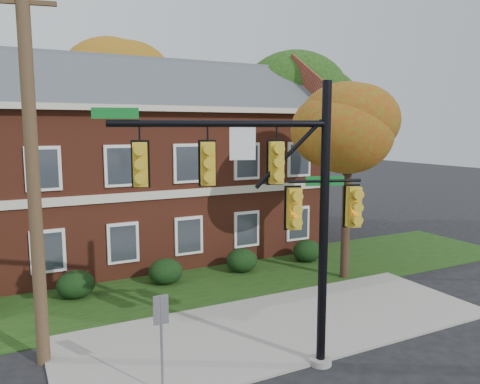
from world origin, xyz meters
name	(u,v)px	position (x,y,z in m)	size (l,w,h in m)	color
ground	(300,339)	(0.00, 0.00, 0.00)	(120.00, 120.00, 0.00)	black
sidewalk	(282,326)	(0.00, 1.00, 0.04)	(14.00, 5.00, 0.08)	gray
grass_strip	(218,281)	(0.00, 6.00, 0.02)	(30.00, 6.00, 0.04)	#193811
apartment_building	(130,155)	(-2.00, 11.95, 4.99)	(18.80, 8.80, 9.74)	maroon
hedge_left	(76,285)	(-5.50, 6.70, 0.53)	(1.40, 1.26, 1.05)	black
hedge_center	(166,271)	(-2.00, 6.70, 0.53)	(1.40, 1.26, 1.05)	black
hedge_right	(242,260)	(1.50, 6.70, 0.53)	(1.40, 1.26, 1.05)	black
hedge_far_right	(307,251)	(5.00, 6.70, 0.53)	(1.40, 1.26, 1.05)	black
tree_near_right	(356,119)	(5.22, 3.87, 6.67)	(4.50, 4.25, 8.58)	black
tree_right_rear	(309,98)	(9.31, 12.81, 8.12)	(6.30, 5.95, 10.62)	black
tree_far_rear	(118,88)	(-0.66, 19.79, 8.84)	(6.84, 6.46, 11.52)	black
traffic_signal	(274,195)	(-1.66, -1.10, 4.65)	(6.47, 2.15, 7.50)	gray
utility_pole	(33,174)	(-7.00, 2.00, 5.16)	(1.57, 0.46, 10.16)	#4B3923
sign_post	(161,328)	(-4.63, -1.01, 1.69)	(0.36, 0.07, 2.49)	slate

